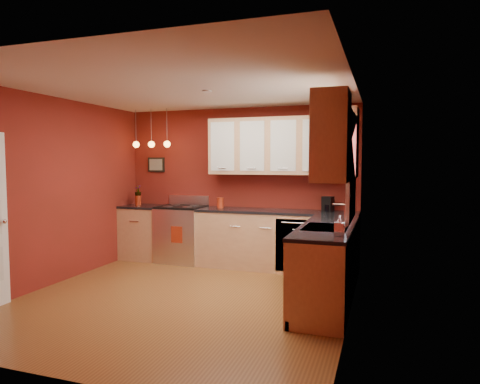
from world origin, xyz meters
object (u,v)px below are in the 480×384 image
(soap_pump, at_px, (339,226))
(coffee_maker, at_px, (328,204))
(sink, at_px, (326,229))
(red_canister, at_px, (220,203))
(gas_range, at_px, (182,233))

(soap_pump, bearing_deg, coffee_maker, 100.09)
(sink, xyz_separation_m, coffee_maker, (-0.18, 1.63, 0.13))
(red_canister, xyz_separation_m, coffee_maker, (1.74, 0.11, 0.02))
(coffee_maker, relative_size, soap_pump, 1.08)
(gas_range, relative_size, coffee_maker, 4.84)
(red_canister, relative_size, soap_pump, 0.83)
(sink, relative_size, red_canister, 3.99)
(gas_range, distance_m, soap_pump, 3.54)
(coffee_maker, bearing_deg, sink, -62.96)
(gas_range, relative_size, red_canister, 6.32)
(gas_range, bearing_deg, soap_pump, -35.96)
(red_canister, bearing_deg, sink, -38.37)
(red_canister, bearing_deg, soap_pump, -44.26)
(gas_range, relative_size, soap_pump, 5.24)
(sink, bearing_deg, gas_range, 150.22)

